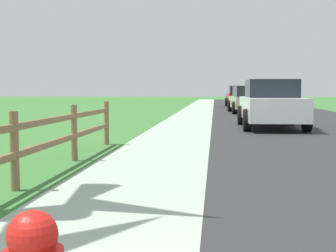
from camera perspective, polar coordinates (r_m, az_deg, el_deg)
ground_plane at (r=25.62m, az=5.56°, el=1.63°), size 120.00×120.00×0.00m
road_asphalt at (r=27.83m, az=12.81°, el=1.77°), size 7.00×66.00×0.01m
curb_concrete at (r=27.80m, az=-0.62°, el=1.88°), size 6.00×66.00×0.01m
grass_verge at (r=28.00m, az=-3.67°, el=1.90°), size 5.00×66.00×0.00m
rail_fence at (r=6.10m, az=-18.44°, el=-2.21°), size 0.11×10.00×1.01m
parked_suv_white at (r=15.78m, az=12.60°, el=2.63°), size 2.05×4.53×1.61m
parked_car_beige at (r=25.77m, az=9.98°, el=3.28°), size 2.24×4.78×1.48m
parked_car_red at (r=34.89m, az=8.95°, el=3.62°), size 2.23×4.35×1.56m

